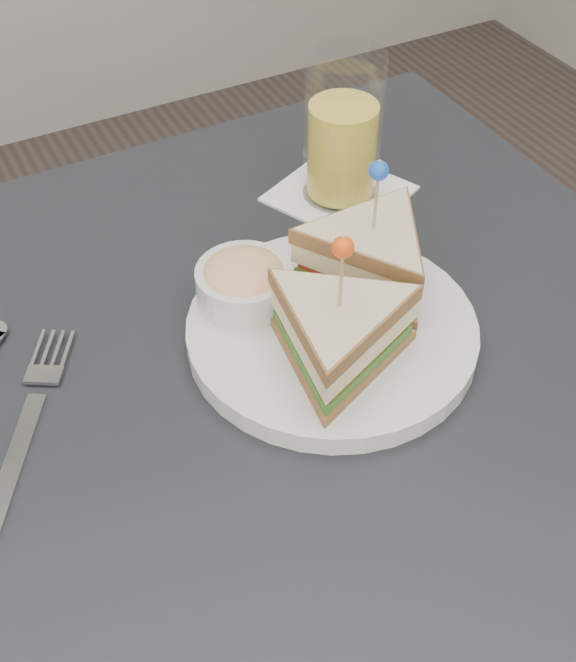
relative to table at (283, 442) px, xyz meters
The scene contains 4 objects.
table is the anchor object (origin of this frame).
plate_meal 0.14m from the table, 23.73° to the left, with size 0.30×0.28×0.15m.
cutlery_fork 0.22m from the table, 161.51° to the left, with size 0.13×0.19×0.01m.
drink_set 0.31m from the table, 49.74° to the left, with size 0.16×0.16×0.16m.
Camera 1 is at (-0.21, -0.40, 1.27)m, focal length 45.00 mm.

